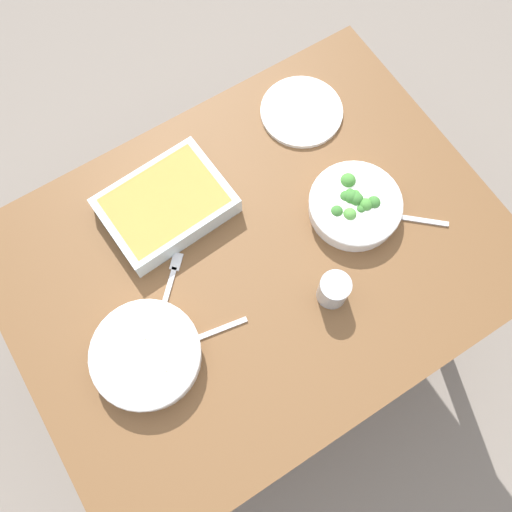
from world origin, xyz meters
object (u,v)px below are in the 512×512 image
drink_cup (333,290)px  fork_on_table (171,282)px  baking_dish (166,205)px  side_plate (302,112)px  spoon_by_stew (201,337)px  stew_bowl (146,355)px  spoon_by_broccoli (403,217)px  broccoli_bowl (355,205)px

drink_cup → fork_on_table: size_ratio=0.61×
baking_dish → side_plate: size_ratio=1.43×
baking_dish → spoon_by_stew: baking_dish is taller
side_plate → fork_on_table: 0.57m
stew_bowl → side_plate: stew_bowl is taller
stew_bowl → baking_dish: (-0.21, -0.30, 0.00)m
spoon_by_stew → spoon_by_broccoli: size_ratio=1.22×
drink_cup → stew_bowl: bearing=-12.9°
drink_cup → side_plate: drink_cup is taller
drink_cup → spoon_by_stew: 0.32m
drink_cup → fork_on_table: 0.38m
spoon_by_stew → fork_on_table: spoon_by_stew is taller
spoon_by_broccoli → fork_on_table: size_ratio=1.04×
side_plate → baking_dish: bearing=7.8°
stew_bowl → broccoli_bowl: broccoli_bowl is taller
baking_dish → drink_cup: 0.45m
stew_bowl → spoon_by_stew: stew_bowl is taller
baking_dish → stew_bowl: bearing=54.2°
broccoli_bowl → drink_cup: drink_cup is taller
side_plate → fork_on_table: (0.53, 0.23, -0.00)m
spoon_by_stew → drink_cup: bearing=166.2°
baking_dish → spoon_by_stew: (0.09, 0.32, -0.03)m
broccoli_bowl → spoon_by_stew: bearing=8.8°
baking_dish → drink_cup: size_ratio=3.69×
stew_bowl → spoon_by_broccoli: stew_bowl is taller
side_plate → stew_bowl: bearing=28.6°
side_plate → fork_on_table: size_ratio=1.59×
spoon_by_stew → spoon_by_broccoli: same height
broccoli_bowl → side_plate: size_ratio=1.04×
side_plate → spoon_by_stew: size_ratio=1.25×
broccoli_bowl → fork_on_table: size_ratio=1.66×
spoon_by_stew → spoon_by_broccoli: 0.58m
stew_bowl → spoon_by_stew: (-0.12, 0.02, -0.03)m
spoon_by_stew → baking_dish: bearing=-105.8°
drink_cup → side_plate: bearing=-115.8°
stew_bowl → side_plate: size_ratio=1.13×
stew_bowl → fork_on_table: stew_bowl is taller
drink_cup → fork_on_table: drink_cup is taller
stew_bowl → broccoli_bowl: (-0.61, -0.05, -0.00)m
broccoli_bowl → baking_dish: (0.39, -0.25, 0.00)m
broccoli_bowl → drink_cup: 0.23m
stew_bowl → drink_cup: 0.45m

